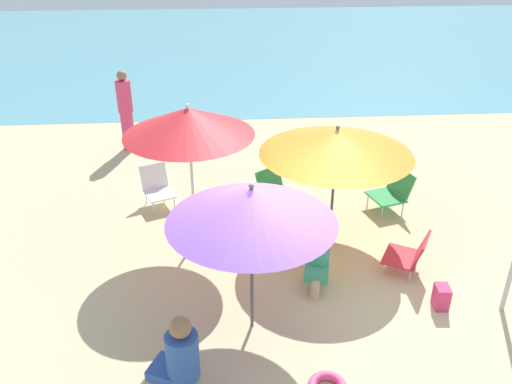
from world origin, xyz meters
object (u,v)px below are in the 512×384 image
at_px(beach_chair_d, 410,254).
at_px(person_b, 126,110).
at_px(beach_chair_b, 393,191).
at_px(umbrella_purple, 251,206).
at_px(person_c, 318,253).
at_px(person_a, 179,356).
at_px(beach_chair_a, 274,187).
at_px(beach_bag, 441,297).
at_px(umbrella_red, 188,122).
at_px(beach_chair_c, 157,186).
at_px(umbrella_orange, 337,142).

distance_m(beach_chair_d, person_b, 6.39).
bearing_deg(beach_chair_b, umbrella_purple, 30.55).
xyz_separation_m(person_b, person_c, (3.09, -4.75, -0.35)).
relative_size(umbrella_purple, person_a, 1.92).
bearing_deg(beach_chair_a, beach_chair_b, 42.14).
bearing_deg(person_c, beach_chair_a, -158.38).
height_order(beach_chair_a, person_c, person_c).
height_order(umbrella_purple, beach_bag, umbrella_purple).
relative_size(umbrella_red, beach_chair_d, 2.97).
relative_size(beach_chair_d, person_c, 0.77).
distance_m(beach_chair_a, person_b, 3.76).
bearing_deg(person_c, beach_chair_c, -123.01).
bearing_deg(person_c, person_a, -31.93).
xyz_separation_m(person_c, beach_bag, (1.46, -0.59, -0.33)).
relative_size(umbrella_orange, umbrella_red, 1.01).
xyz_separation_m(umbrella_purple, person_c, (0.91, 0.77, -1.17)).
xyz_separation_m(beach_chair_a, beach_chair_c, (-1.95, 0.12, 0.02)).
xyz_separation_m(beach_chair_d, person_b, (-4.38, 4.62, 0.52)).
height_order(beach_chair_b, person_b, person_b).
relative_size(person_a, beach_bag, 3.21).
bearing_deg(beach_chair_b, beach_chair_d, 64.07).
distance_m(beach_chair_a, person_c, 2.27).
height_order(beach_chair_b, person_c, person_c).
xyz_separation_m(person_a, person_b, (-1.40, 6.46, 0.33)).
bearing_deg(beach_chair_b, person_b, -47.85).
xyz_separation_m(umbrella_red, beach_bag, (3.09, -1.73, -1.74)).
distance_m(person_a, person_b, 6.62).
distance_m(person_a, person_c, 2.41).
bearing_deg(person_a, person_c, -109.43).
distance_m(umbrella_purple, beach_chair_c, 3.67).
relative_size(umbrella_orange, beach_chair_c, 3.07).
height_order(umbrella_purple, person_c, umbrella_purple).
relative_size(beach_chair_a, person_c, 0.75).
bearing_deg(umbrella_red, beach_chair_c, 118.56).
xyz_separation_m(umbrella_purple, beach_chair_c, (-1.39, 3.13, -1.33)).
height_order(umbrella_orange, umbrella_red, umbrella_red).
bearing_deg(beach_bag, beach_chair_d, 104.01).
distance_m(umbrella_orange, beach_chair_c, 3.20).
bearing_deg(beach_chair_d, person_c, 35.66).
distance_m(beach_chair_a, beach_chair_d, 2.66).
height_order(umbrella_orange, person_a, umbrella_orange).
xyz_separation_m(beach_chair_c, beach_bag, (3.76, -2.95, -0.17)).
height_order(beach_chair_c, beach_bag, beach_chair_c).
bearing_deg(umbrella_red, beach_bag, -29.22).
height_order(beach_chair_d, person_b, person_b).
xyz_separation_m(person_b, beach_bag, (4.56, -5.35, -0.68)).
distance_m(umbrella_red, beach_chair_a, 2.32).
xyz_separation_m(beach_chair_d, beach_bag, (0.18, -0.73, -0.15)).
distance_m(umbrella_red, beach_chair_b, 3.65).
height_order(beach_chair_b, beach_chair_c, beach_chair_b).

